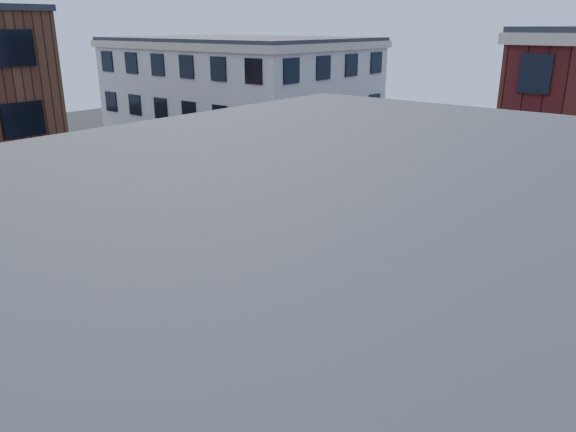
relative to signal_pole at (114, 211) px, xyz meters
The scene contains 8 objects.
ground 9.90m from the signal_pole, 44.81° to the left, with size 120.00×120.00×0.00m, color black.
sidewalk_nw 31.27m from the signal_pole, 117.29° to the left, with size 30.00×30.00×0.15m, color gray.
building_nw 25.92m from the signal_pole, 118.43° to the left, with size 22.00×16.00×11.00m, color beige.
tree_near 21.94m from the signal_pole, 49.38° to the left, with size 2.69×2.69×4.49m.
tree_far 26.78m from the signal_pole, 57.77° to the left, with size 2.43×2.43×4.07m.
signal_pole is the anchor object (origin of this frame).
box_truck 21.19m from the signal_pole, ahead, with size 8.11×3.29×3.59m.
traffic_cone 4.73m from the signal_pole, 72.99° to the left, with size 0.55×0.55×0.80m.
Camera 1 is at (18.68, -22.91, 12.41)m, focal length 35.00 mm.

